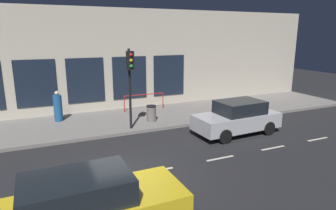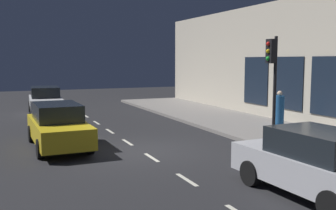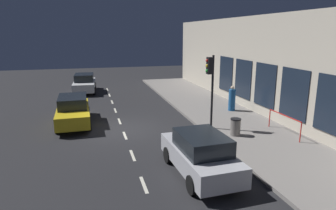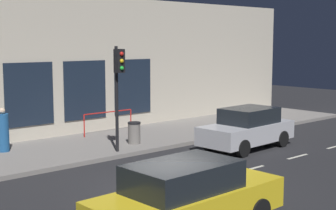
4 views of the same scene
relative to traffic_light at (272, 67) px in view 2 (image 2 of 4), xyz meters
name	(u,v)px [view 2 (image 2 of 4)]	position (x,y,z in m)	size (l,w,h in m)	color
ground_plane	(141,151)	(-4.36, 1.43, -2.91)	(60.00, 60.00, 0.00)	#232326
sidewalk	(286,136)	(1.89, 1.43, -2.84)	(4.50, 32.00, 0.15)	gray
building_facade	(336,62)	(4.43, 1.43, 0.13)	(0.65, 32.00, 6.10)	beige
lane_centre_line	(152,157)	(-4.36, 0.43, -2.91)	(0.12, 27.20, 0.01)	beige
traffic_light	(272,67)	(0.00, 0.00, 0.00)	(0.46, 0.32, 3.82)	black
parked_car_0	(45,100)	(-6.33, 12.73, -2.12)	(2.02, 4.39, 1.58)	silver
parked_car_1	(315,163)	(-2.22, -4.50, -2.12)	(1.97, 4.16, 1.58)	#B7B7BC
parked_car_2	(58,126)	(-6.91, 3.22, -2.12)	(1.88, 4.63, 1.58)	gold
pedestrian_0	(279,110)	(2.88, 3.11, -2.04)	(0.61, 0.61, 1.61)	#1E5189
trash_bin	(316,137)	(0.84, -1.33, -2.33)	(0.51, 0.51, 0.85)	slate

